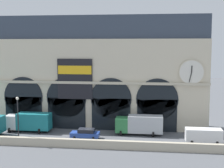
% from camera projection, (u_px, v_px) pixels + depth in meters
% --- Properties ---
extents(ground_plane, '(200.00, 200.00, 0.00)m').
position_uv_depth(ground_plane, '(83.00, 137.00, 49.92)').
color(ground_plane, '#54565B').
extents(quay_parapet_wall, '(90.00, 0.70, 1.23)m').
position_uv_depth(quay_parapet_wall, '(75.00, 143.00, 44.84)').
color(quay_parapet_wall, '#B2A891').
rests_on(quay_parapet_wall, ground).
extents(station_building, '(39.87, 5.47, 19.33)m').
position_uv_depth(station_building, '(91.00, 73.00, 56.24)').
color(station_building, beige).
rests_on(station_building, ground).
extents(box_truck_midwest, '(7.50, 2.91, 3.12)m').
position_uv_depth(box_truck_midwest, '(29.00, 121.00, 53.25)').
color(box_truck_midwest, white).
rests_on(box_truck_midwest, ground).
extents(car_center, '(4.40, 2.22, 1.55)m').
position_uv_depth(car_center, '(85.00, 134.00, 49.20)').
color(car_center, '#28479E').
rests_on(car_center, ground).
extents(box_truck_mideast, '(7.50, 2.91, 3.12)m').
position_uv_depth(box_truck_mideast, '(140.00, 124.00, 51.36)').
color(box_truck_mideast, '#2D7A42').
rests_on(box_truck_mideast, ground).
extents(van_east, '(5.20, 2.48, 2.20)m').
position_uv_depth(van_east, '(204.00, 135.00, 46.67)').
color(van_east, white).
rests_on(van_east, ground).
extents(street_lamp_quayside, '(0.44, 0.44, 6.90)m').
position_uv_depth(street_lamp_quayside, '(18.00, 114.00, 46.23)').
color(street_lamp_quayside, black).
rests_on(street_lamp_quayside, ground).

